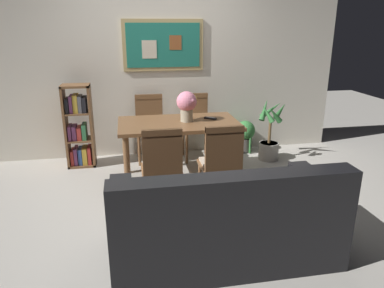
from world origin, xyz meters
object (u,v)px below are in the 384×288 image
(potted_ivy, at_px, (245,135))
(tv_remote, at_px, (210,118))
(bookshelf, at_px, (79,129))
(dining_chair_far_right, at_px, (196,121))
(dining_chair_near_left, at_px, (162,163))
(flower_vase, at_px, (187,104))
(dining_chair_near_right, at_px, (221,159))
(leather_couch, at_px, (224,224))
(dining_table, at_px, (179,130))
(dining_chair_far_left, at_px, (150,122))
(potted_palm, at_px, (270,138))

(potted_ivy, bearing_deg, tv_remote, -132.47)
(bookshelf, xyz_separation_m, potted_ivy, (2.36, 0.14, -0.25))
(dining_chair_far_right, relative_size, bookshelf, 0.83)
(dining_chair_near_left, xyz_separation_m, bookshelf, (-0.95, 1.51, -0.02))
(bookshelf, relative_size, flower_vase, 3.08)
(dining_chair_near_right, height_order, flower_vase, flower_vase)
(leather_couch, bearing_deg, bookshelf, 119.93)
(dining_table, height_order, dining_chair_far_left, dining_chair_far_left)
(dining_table, distance_m, dining_chair_far_left, 0.86)
(bookshelf, bearing_deg, potted_ivy, 3.39)
(potted_palm, xyz_separation_m, flower_vase, (-1.26, -0.47, 0.63))
(dining_table, xyz_separation_m, dining_chair_far_right, (0.35, 0.77, -0.10))
(leather_couch, relative_size, flower_vase, 5.03)
(potted_ivy, bearing_deg, bookshelf, -176.61)
(dining_chair_far_right, height_order, potted_palm, dining_chair_far_right)
(dining_chair_far_right, bearing_deg, tv_remote, -86.22)
(potted_ivy, distance_m, potted_palm, 0.44)
(potted_ivy, bearing_deg, dining_chair_far_left, -177.72)
(bookshelf, bearing_deg, tv_remote, -21.76)
(dining_chair_far_left, height_order, bookshelf, bookshelf)
(dining_chair_far_right, xyz_separation_m, potted_palm, (1.01, -0.28, -0.22))
(dining_table, bearing_deg, potted_ivy, 37.39)
(bookshelf, bearing_deg, flower_vase, -27.74)
(flower_vase, relative_size, tv_remote, 2.44)
(leather_couch, relative_size, potted_palm, 2.08)
(dining_chair_far_right, bearing_deg, dining_table, -114.61)
(dining_chair_far_left, relative_size, dining_chair_far_right, 1.00)
(dining_chair_far_right, height_order, leather_couch, dining_chair_far_right)
(bookshelf, relative_size, potted_ivy, 2.32)
(dining_chair_far_left, relative_size, dining_chair_near_left, 1.00)
(leather_couch, height_order, flower_vase, flower_vase)
(dining_chair_far_right, distance_m, tv_remote, 0.74)
(leather_couch, height_order, bookshelf, bookshelf)
(leather_couch, bearing_deg, dining_chair_near_right, 77.32)
(tv_remote, bearing_deg, potted_ivy, 47.53)
(bookshelf, xyz_separation_m, flower_vase, (1.34, -0.70, 0.43))
(dining_chair_far_left, height_order, potted_ivy, dining_chair_far_left)
(dining_table, distance_m, dining_chair_far_right, 0.85)
(potted_palm, bearing_deg, tv_remote, -156.42)
(flower_vase, bearing_deg, leather_couch, -89.14)
(dining_table, height_order, flower_vase, flower_vase)
(dining_chair_near_right, distance_m, dining_chair_near_left, 0.60)
(bookshelf, xyz_separation_m, tv_remote, (1.64, -0.65, 0.23))
(dining_chair_far_right, xyz_separation_m, leather_couch, (-0.23, -2.42, -0.23))
(dining_chair_far_left, relative_size, flower_vase, 2.54)
(dining_chair_near_right, relative_size, leather_couch, 0.51)
(bookshelf, distance_m, potted_palm, 2.61)
(bookshelf, distance_m, tv_remote, 1.78)
(dining_chair_near_right, xyz_separation_m, leather_couch, (-0.19, -0.85, -0.23))
(dining_chair_near_left, bearing_deg, leather_couch, -64.39)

